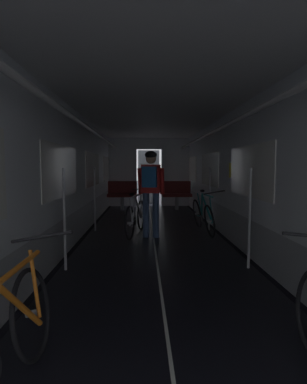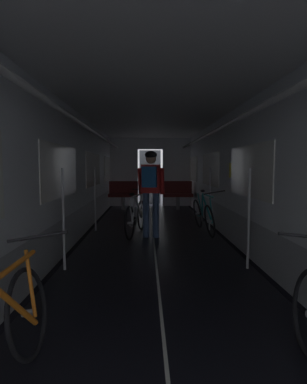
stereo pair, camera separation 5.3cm
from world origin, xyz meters
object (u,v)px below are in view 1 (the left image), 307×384
object	(u,v)px
bench_seat_far_left	(122,193)
bicycle_orange	(0,348)
person_cyclist_aisle	(151,184)
bicycle_silver_in_aisle	(136,216)
bench_seat_far_right	(177,192)
bicycle_teal	(203,215)

from	to	relation	value
bench_seat_far_left	bicycle_orange	size ratio (longest dim) A/B	0.58
person_cyclist_aisle	bicycle_silver_in_aisle	xyz separation A→B (m)	(-0.31, 0.26, -0.69)
bench_seat_far_right	bicycle_silver_in_aisle	world-z (taller)	bench_seat_far_right
bench_seat_far_right	bicycle_silver_in_aisle	size ratio (longest dim) A/B	0.59
bicycle_silver_in_aisle	bicycle_orange	bearing A→B (deg)	-98.05
bench_seat_far_left	bicycle_silver_in_aisle	bearing A→B (deg)	-81.86
bench_seat_far_left	person_cyclist_aisle	bearing A→B (deg)	-78.18
bench_seat_far_left	person_cyclist_aisle	xyz separation A→B (m)	(0.85, -4.05, 0.50)
bench_seat_far_left	bicycle_teal	world-z (taller)	bicycle_teal
bicycle_teal	bicycle_silver_in_aisle	distance (m)	1.47
person_cyclist_aisle	bicycle_silver_in_aisle	bearing A→B (deg)	139.37
bench_seat_far_left	bicycle_silver_in_aisle	xyz separation A→B (m)	(0.54, -3.79, -0.18)
bicycle_teal	bicycle_silver_in_aisle	xyz separation A→B (m)	(-1.45, -0.20, 0.00)
bicycle_orange	person_cyclist_aisle	bearing A→B (deg)	77.60
bicycle_silver_in_aisle	bench_seat_far_right	bearing A→B (deg)	71.62
bicycle_orange	bench_seat_far_right	bearing A→B (deg)	77.20
bench_seat_far_right	bench_seat_far_left	bearing A→B (deg)	180.00
person_cyclist_aisle	bicycle_silver_in_aisle	distance (m)	0.80
bicycle_teal	bench_seat_far_right	bearing A→B (deg)	93.11
bench_seat_far_left	bicycle_teal	distance (m)	4.11
bicycle_teal	bicycle_silver_in_aisle	world-z (taller)	bicycle_teal
bench_seat_far_left	bicycle_orange	world-z (taller)	bicycle_orange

